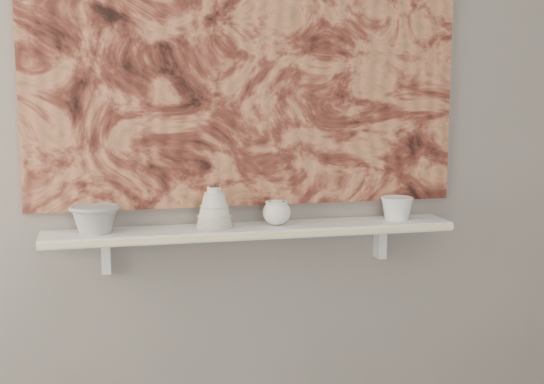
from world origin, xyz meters
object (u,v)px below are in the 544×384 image
object	(u,v)px
painting	(247,45)
bowl_white	(397,208)
cup_cream	(277,212)
bell_vessel	(214,207)
shelf	(252,230)
bowl_grey	(95,219)

from	to	relation	value
painting	bowl_white	size ratio (longest dim) A/B	13.04
cup_cream	bell_vessel	size ratio (longest dim) A/B	0.68
painting	bell_vessel	bearing A→B (deg)	-148.06
shelf	cup_cream	size ratio (longest dim) A/B	14.64
cup_cream	painting	bearing A→B (deg)	136.89
shelf	bell_vessel	xyz separation A→B (m)	(-0.13, 0.00, 0.08)
bell_vessel	bowl_white	xyz separation A→B (m)	(0.65, 0.00, -0.03)
painting	bowl_white	world-z (taller)	painting
bowl_white	shelf	bearing A→B (deg)	180.00
shelf	bell_vessel	bearing A→B (deg)	180.00
shelf	bell_vessel	world-z (taller)	bell_vessel
bowl_grey	bowl_white	size ratio (longest dim) A/B	1.42
shelf	bowl_grey	bearing A→B (deg)	180.00
shelf	painting	xyz separation A→B (m)	(0.00, 0.08, 0.62)
bowl_grey	bell_vessel	size ratio (longest dim) A/B	1.16
shelf	bowl_white	world-z (taller)	bowl_white
bowl_grey	bell_vessel	bearing A→B (deg)	0.00
bowl_grey	bell_vessel	xyz separation A→B (m)	(0.39, 0.00, 0.02)
painting	bowl_grey	bearing A→B (deg)	-171.22
painting	bowl_grey	world-z (taller)	painting
painting	shelf	bearing A→B (deg)	-90.00
painting	bell_vessel	xyz separation A→B (m)	(-0.13, -0.08, -0.54)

